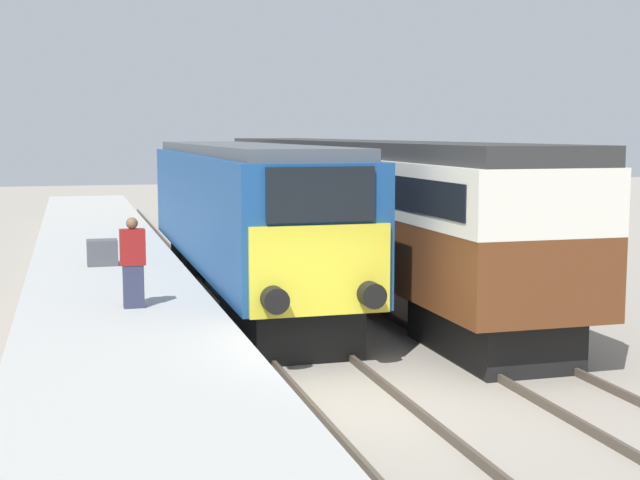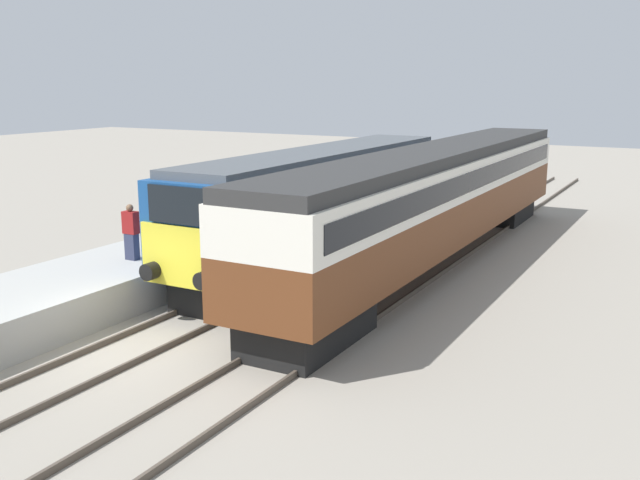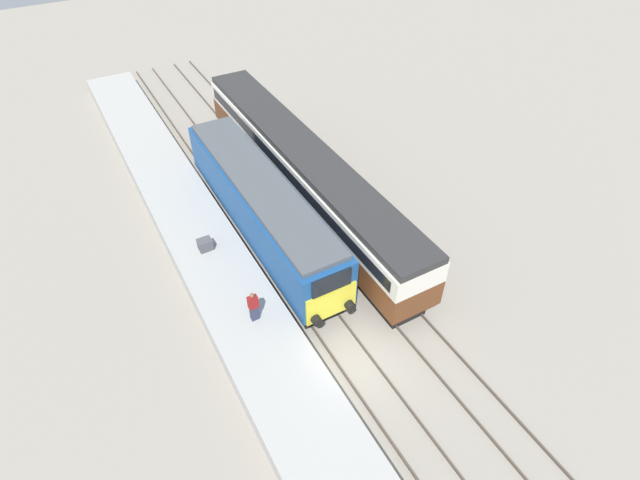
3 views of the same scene
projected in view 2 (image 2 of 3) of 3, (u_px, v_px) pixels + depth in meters
ground_plane at (125, 352)px, 16.23m from camera, size 120.00×120.00×0.00m
platform_left at (219, 245)px, 24.52m from camera, size 3.50×50.00×1.02m
rails_near_track at (249, 293)px, 20.50m from camera, size 1.51×60.00×0.14m
rails_far_track at (356, 311)px, 18.90m from camera, size 1.50×60.00×0.14m
locomotive at (322, 200)px, 23.79m from camera, size 2.70×15.02×3.83m
passenger_carriage at (438, 193)px, 23.70m from camera, size 2.75×21.86×3.90m
person_on_platform at (131, 232)px, 20.31m from camera, size 0.44×0.26×1.61m
luggage_crate at (232, 217)px, 25.20m from camera, size 0.70×0.56×0.60m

